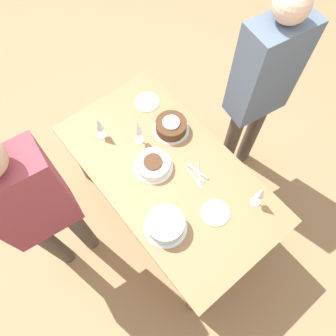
% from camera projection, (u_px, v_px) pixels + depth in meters
% --- Properties ---
extents(ground_plane, '(12.00, 12.00, 0.00)m').
position_uv_depth(ground_plane, '(168.00, 209.00, 2.90)').
color(ground_plane, '#A87F56').
extents(dining_table, '(1.60, 0.87, 0.78)m').
position_uv_depth(dining_table, '(168.00, 178.00, 2.31)').
color(dining_table, '#9E754C').
rests_on(dining_table, ground_plane).
extents(cake_center_white, '(0.27, 0.27, 0.08)m').
position_uv_depth(cake_center_white, '(153.00, 164.00, 2.19)').
color(cake_center_white, white).
rests_on(cake_center_white, dining_table).
extents(cake_front_chocolate, '(0.26, 0.26, 0.10)m').
position_uv_depth(cake_front_chocolate, '(171.00, 126.00, 2.32)').
color(cake_front_chocolate, white).
rests_on(cake_front_chocolate, dining_table).
extents(cake_back_decorated, '(0.27, 0.27, 0.11)m').
position_uv_depth(cake_back_decorated, '(166.00, 225.00, 1.99)').
color(cake_back_decorated, white).
rests_on(cake_back_decorated, dining_table).
extents(wine_glass_near, '(0.06, 0.06, 0.22)m').
position_uv_depth(wine_glass_near, '(138.00, 129.00, 2.18)').
color(wine_glass_near, silver).
rests_on(wine_glass_near, dining_table).
extents(wine_glass_far, '(0.07, 0.07, 0.20)m').
position_uv_depth(wine_glass_far, '(99.00, 125.00, 2.22)').
color(wine_glass_far, silver).
rests_on(wine_glass_far, dining_table).
extents(wine_glass_extra, '(0.07, 0.07, 0.22)m').
position_uv_depth(wine_glass_extra, '(261.00, 193.00, 1.98)').
color(wine_glass_extra, silver).
rests_on(wine_glass_extra, dining_table).
extents(dessert_plate_left, '(0.18, 0.18, 0.01)m').
position_uv_depth(dessert_plate_left, '(215.00, 213.00, 2.08)').
color(dessert_plate_left, beige).
rests_on(dessert_plate_left, dining_table).
extents(dessert_plate_right, '(0.19, 0.19, 0.01)m').
position_uv_depth(dessert_plate_right, '(147.00, 102.00, 2.46)').
color(dessert_plate_right, beige).
rests_on(dessert_plate_right, dining_table).
extents(fork_pile, '(0.19, 0.11, 0.01)m').
position_uv_depth(fork_pile, '(197.00, 174.00, 2.19)').
color(fork_pile, silver).
rests_on(fork_pile, dining_table).
extents(person_cutting, '(0.28, 0.43, 1.78)m').
position_uv_depth(person_cutting, '(261.00, 86.00, 2.15)').
color(person_cutting, '#4C4238').
rests_on(person_cutting, ground_plane).
extents(person_watching, '(0.27, 0.42, 1.71)m').
position_uv_depth(person_watching, '(36.00, 208.00, 1.82)').
color(person_watching, '#4C4238').
rests_on(person_watching, ground_plane).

